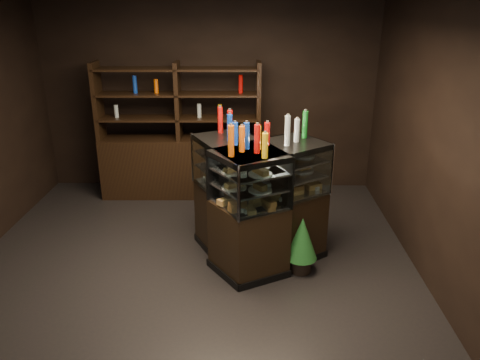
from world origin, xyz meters
name	(u,v)px	position (x,y,z in m)	size (l,w,h in m)	color
ground	(193,266)	(0.00, 0.00, 0.00)	(5.00, 5.00, 0.00)	black
room_shell	(185,94)	(0.00, 0.00, 1.94)	(5.02, 5.02, 3.01)	black
display_case	(254,223)	(0.68, 0.18, 0.46)	(1.60, 1.41, 1.38)	black
food_display	(254,174)	(0.68, 0.18, 1.05)	(1.22, 1.11, 0.43)	#B1773F
bottles_top	(255,133)	(0.68, 0.18, 1.51)	(1.05, 0.97, 0.30)	black
potted_conifer	(302,237)	(1.20, -0.06, 0.42)	(0.34, 0.34, 0.73)	black
back_shelving	(181,157)	(-0.40, 2.05, 0.61)	(2.36, 0.48, 2.00)	black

